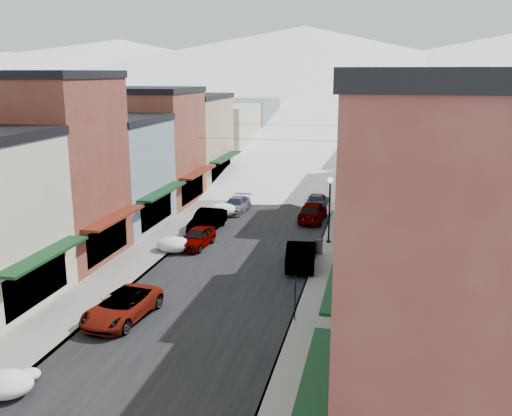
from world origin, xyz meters
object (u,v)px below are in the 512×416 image
at_px(car_dark_hatch, 207,220).
at_px(car_white_suv, 122,306).
at_px(car_green_sedan, 301,254).
at_px(streetlamp_near, 330,202).
at_px(car_silver_sedan, 197,237).
at_px(trash_can, 319,246).

bearing_deg(car_dark_hatch, car_white_suv, -85.13).
height_order(car_white_suv, car_green_sedan, car_green_sedan).
bearing_deg(car_green_sedan, car_white_suv, 46.33).
relative_size(car_white_suv, car_green_sedan, 1.00).
bearing_deg(car_dark_hatch, car_green_sedan, -36.91).
bearing_deg(car_green_sedan, streetlamp_near, -110.02).
distance_m(car_white_suv, streetlamp_near, 18.12).
xyz_separation_m(car_silver_sedan, car_green_sedan, (7.96, -2.58, 0.13)).
xyz_separation_m(car_white_suv, car_green_sedan, (7.80, 10.15, 0.14)).
xyz_separation_m(car_silver_sedan, streetlamp_near, (9.27, 2.74, 2.49)).
distance_m(car_dark_hatch, trash_can, 10.45).
distance_m(car_white_suv, car_silver_sedan, 12.73).
xyz_separation_m(car_green_sedan, trash_can, (0.90, 2.45, -0.19)).
relative_size(car_white_suv, car_silver_sedan, 1.22).
xyz_separation_m(car_white_suv, car_silver_sedan, (-0.16, 12.73, 0.00)).
height_order(car_white_suv, car_dark_hatch, car_dark_hatch).
relative_size(car_silver_sedan, car_green_sedan, 0.81).
xyz_separation_m(car_dark_hatch, trash_can, (9.42, -4.54, -0.16)).
relative_size(car_green_sedan, trash_can, 5.09).
bearing_deg(car_green_sedan, car_silver_sedan, -24.08).
relative_size(car_white_suv, trash_can, 5.08).
bearing_deg(streetlamp_near, car_green_sedan, -103.90).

